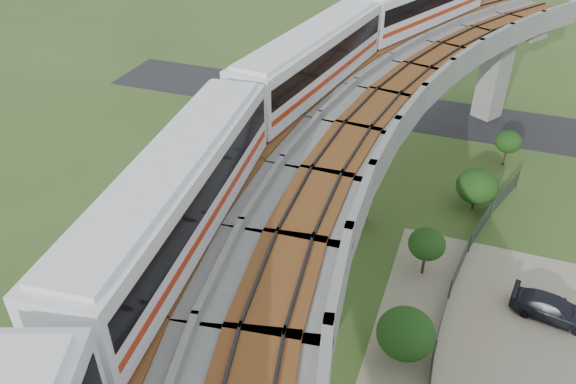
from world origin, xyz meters
TOP-DOWN VIEW (x-y plane):
  - ground at (0.00, 0.00)m, footprint 160.00×160.00m
  - asphalt_road at (0.00, 30.00)m, footprint 60.00×8.00m
  - viaduct at (3.84, 0.00)m, footprint 19.58×73.98m
  - metro_train at (0.35, 0.41)m, footprint 10.75×61.34m
  - fence at (9.75, 0.00)m, footprint 3.87×38.73m
  - tree_0 at (11.11, 22.56)m, footprint 2.13×2.13m
  - tree_1 at (9.24, 15.15)m, footprint 2.99×2.99m
  - tree_2 at (6.86, 6.68)m, footprint 2.29×2.29m
  - tree_3 at (6.91, -0.62)m, footprint 3.05×3.05m
  - car_dark at (14.43, 5.43)m, footprint 4.84×2.58m

SIDE VIEW (x-z plane):
  - ground at x=0.00m, z-range 0.00..0.00m
  - asphalt_road at x=0.00m, z-range 0.00..0.03m
  - car_dark at x=14.43m, z-range 0.04..1.38m
  - fence at x=9.75m, z-range 0.00..1.50m
  - tree_1 at x=9.24m, z-range 0.35..3.60m
  - tree_3 at x=6.91m, z-range 0.37..3.71m
  - tree_0 at x=11.11m, z-range 0.64..3.76m
  - tree_2 at x=6.86m, z-range 0.70..4.06m
  - viaduct at x=3.84m, z-range 3.35..14.75m
  - metro_train at x=0.35m, z-range 10.49..14.13m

